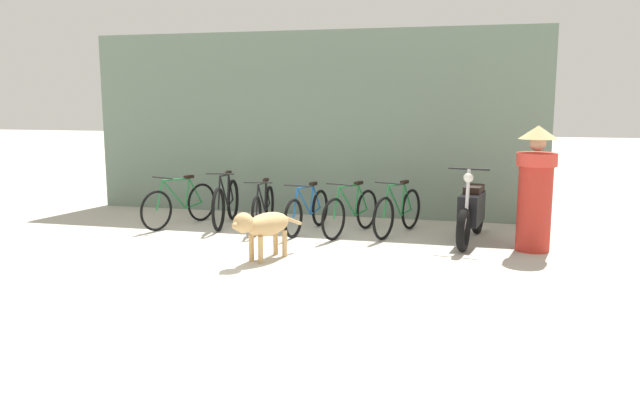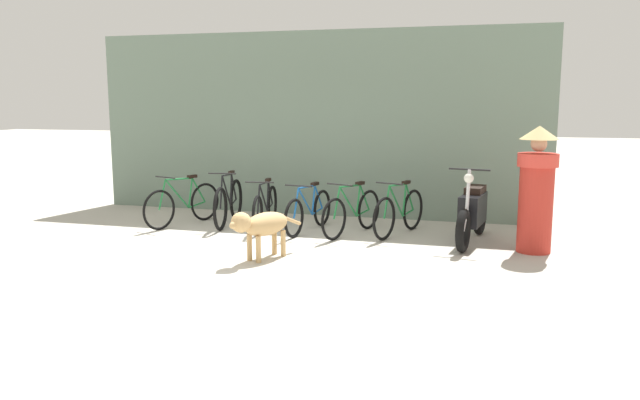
{
  "view_description": "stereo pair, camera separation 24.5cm",
  "coord_description": "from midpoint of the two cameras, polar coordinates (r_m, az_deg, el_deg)",
  "views": [
    {
      "loc": [
        2.95,
        -7.68,
        2.1
      ],
      "look_at": [
        0.77,
        1.04,
        0.65
      ],
      "focal_mm": 35.0,
      "sensor_mm": 36.0,
      "label": 1
    },
    {
      "loc": [
        3.19,
        -7.61,
        2.1
      ],
      "look_at": [
        0.77,
        1.04,
        0.65
      ],
      "focal_mm": 35.0,
      "sensor_mm": 36.0,
      "label": 2
    }
  ],
  "objects": [
    {
      "name": "bicycle_5",
      "position": [
        9.85,
        7.96,
        -1.14
      ],
      "size": [
        0.62,
        1.54,
        0.86
      ],
      "rotation": [
        0.0,
        0.0,
        -1.91
      ],
      "color": "black",
      "rests_on": "ground"
    },
    {
      "name": "person_in_robes",
      "position": [
        9.1,
        19.92,
        1.09
      ],
      "size": [
        0.61,
        0.61,
        1.75
      ],
      "rotation": [
        0.0,
        0.0,
        3.02
      ],
      "color": "#B72D23",
      "rests_on": "ground"
    },
    {
      "name": "bicycle_0",
      "position": [
        10.74,
        -11.78,
        -0.37
      ],
      "size": [
        0.65,
        1.59,
        0.86
      ],
      "rotation": [
        0.0,
        0.0,
        -1.92
      ],
      "color": "black",
      "rests_on": "ground"
    },
    {
      "name": "bicycle_4",
      "position": [
        9.8,
        3.68,
        -1.15
      ],
      "size": [
        0.64,
        1.58,
        0.84
      ],
      "rotation": [
        0.0,
        0.0,
        -1.92
      ],
      "color": "black",
      "rests_on": "ground"
    },
    {
      "name": "bicycle_2",
      "position": [
        10.32,
        -4.34,
        -0.69
      ],
      "size": [
        0.46,
        1.72,
        0.82
      ],
      "rotation": [
        0.0,
        0.0,
        -1.43
      ],
      "color": "black",
      "rests_on": "ground"
    },
    {
      "name": "shop_wall_back",
      "position": [
        11.43,
        -0.01,
        6.94
      ],
      "size": [
        8.36,
        0.2,
        3.32
      ],
      "color": "slate",
      "rests_on": "ground"
    },
    {
      "name": "ground_plane",
      "position": [
        8.5,
        -6.13,
        -5.19
      ],
      "size": [
        60.0,
        60.0,
        0.0
      ],
      "primitive_type": "plane",
      "color": "#B7B2A5"
    },
    {
      "name": "motorcycle",
      "position": [
        9.46,
        14.49,
        -1.18
      ],
      "size": [
        0.58,
        1.89,
        1.15
      ],
      "rotation": [
        0.0,
        0.0,
        -1.72
      ],
      "color": "black",
      "rests_on": "ground"
    },
    {
      "name": "bicycle_3",
      "position": [
        9.99,
        -0.33,
        -1.05
      ],
      "size": [
        0.46,
        1.62,
        0.8
      ],
      "rotation": [
        0.0,
        0.0,
        -1.74
      ],
      "color": "black",
      "rests_on": "ground"
    },
    {
      "name": "stray_dog",
      "position": [
        8.23,
        -4.52,
        -2.3
      ],
      "size": [
        0.67,
        1.19,
        0.69
      ],
      "rotation": [
        0.0,
        0.0,
        4.26
      ],
      "color": "tan",
      "rests_on": "ground"
    },
    {
      "name": "bicycle_1",
      "position": [
        10.64,
        -7.71,
        -0.25
      ],
      "size": [
        0.46,
        1.69,
        0.93
      ],
      "rotation": [
        0.0,
        0.0,
        -1.43
      ],
      "color": "black",
      "rests_on": "ground"
    }
  ]
}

